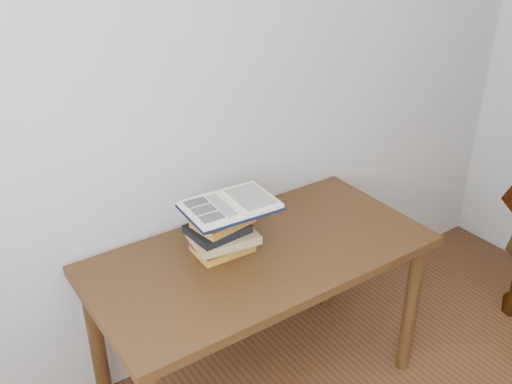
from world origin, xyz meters
TOP-DOWN VIEW (x-y plane):
  - desk at (-0.06, 1.38)m, footprint 1.31×0.65m
  - book_stack at (-0.18, 1.46)m, footprint 0.26×0.21m
  - open_book at (-0.15, 1.46)m, footprint 0.35×0.25m

SIDE VIEW (x-z plane):
  - desk at x=-0.06m, z-range 0.25..0.95m
  - book_stack at x=-0.18m, z-range 0.70..0.88m
  - open_book at x=-0.15m, z-range 0.88..0.91m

